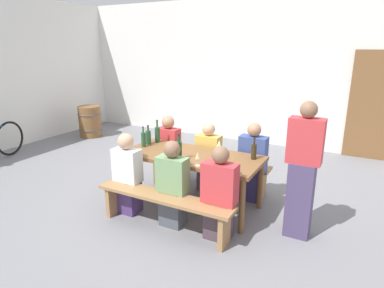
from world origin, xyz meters
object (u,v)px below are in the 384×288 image
wooden_door (374,106)px  wine_bottle_0 (179,150)px  wine_bottle_2 (143,139)px  standing_host (302,174)px  seated_guest_far_0 (169,151)px  bench_near (164,203)px  bench_far (214,166)px  wine_glass_0 (198,156)px  wine_barrel (90,121)px  wine_bottle_4 (254,151)px  tasting_table (192,160)px  wine_bottle_3 (157,134)px  seated_guest_near_0 (128,176)px  seated_guest_far_1 (208,159)px  wine_glass_1 (219,144)px  wine_bottle_1 (148,137)px  seated_guest_near_1 (173,186)px  seated_guest_near_2 (219,196)px  seated_guest_far_2 (252,164)px

wooden_door → wine_bottle_0: bearing=-120.6°
wine_bottle_2 → standing_host: size_ratio=0.19×
wine_bottle_2 → seated_guest_far_0: 0.68m
bench_near → bench_far: size_ratio=1.00×
standing_host → wine_glass_0: bearing=13.1°
wine_barrel → bench_near: bearing=-35.1°
bench_near → wine_glass_0: size_ratio=10.25×
wine_bottle_2 → wine_barrel: size_ratio=0.40×
wine_bottle_4 → wine_barrel: (-4.76, 1.85, -0.48)m
tasting_table → wine_bottle_3: bearing=159.2°
wine_bottle_4 → seated_guest_near_0: (-1.45, -0.79, -0.33)m
seated_guest_far_1 → standing_host: standing_host is taller
wine_glass_1 → standing_host: size_ratio=0.11×
tasting_table → wine_bottle_0: size_ratio=5.58×
wine_bottle_1 → seated_guest_near_1: bearing=-39.8°
wine_bottle_3 → wine_glass_0: size_ratio=1.97×
wine_glass_0 → seated_guest_near_2: seated_guest_near_2 is taller
bench_near → wine_barrel: (-3.97, 2.79, 0.03)m
wooden_door → tasting_table: bearing=-121.6°
tasting_table → wine_glass_0: (0.27, -0.35, 0.20)m
seated_guest_near_1 → seated_guest_far_2: 1.31m
seated_guest_near_0 → seated_guest_near_2: size_ratio=0.98×
wine_glass_0 → seated_guest_near_2: (0.39, -0.22, -0.35)m
tasting_table → standing_host: bearing=-2.8°
wooden_door → wine_glass_1: 3.71m
wine_bottle_0 → wine_bottle_1: size_ratio=1.18×
seated_guest_near_0 → wine_barrel: size_ratio=1.45×
wine_glass_0 → standing_host: 1.23m
wine_bottle_0 → wine_bottle_3: size_ratio=0.98×
wooden_door → standing_host: size_ratio=1.31×
wine_bottle_1 → seated_guest_far_1: bearing=29.1°
seated_guest_far_2 → wine_glass_0: bearing=-23.7°
wine_bottle_1 → wine_bottle_2: wine_bottle_2 is taller
tasting_table → seated_guest_far_1: 0.60m
wooden_door → wine_glass_0: bearing=-116.0°
wine_bottle_1 → wine_glass_0: bearing=-24.2°
bench_near → wine_glass_1: size_ratio=9.73×
seated_guest_near_2 → wine_barrel: size_ratio=1.48×
bench_far → wine_bottle_2: wine_bottle_2 is taller
seated_guest_far_2 → bench_far: bearing=-102.6°
bench_far → wine_barrel: wine_barrel is taller
wine_barrel → bench_far: bearing=-18.7°
bench_far → wine_bottle_2: (-0.79, -0.73, 0.51)m
wooden_door → wine_bottle_4: (-1.33, -3.24, -0.19)m
seated_guest_far_0 → seated_guest_near_1: bearing=34.0°
wine_bottle_0 → wine_glass_0: bearing=-17.9°
wooden_door → bench_far: wooden_door is taller
wine_bottle_3 → seated_guest_near_0: bearing=-83.6°
tasting_table → seated_guest_near_1: seated_guest_near_1 is taller
wine_glass_0 → seated_guest_near_0: size_ratio=0.16×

